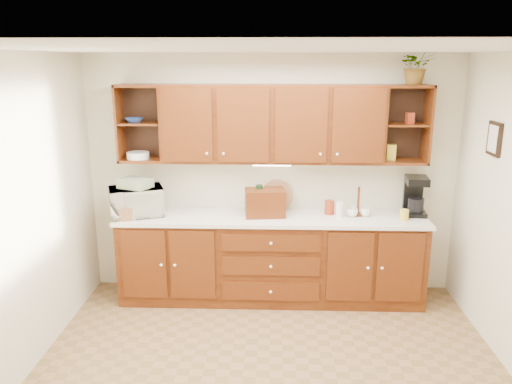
# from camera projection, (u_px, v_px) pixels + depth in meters

# --- Properties ---
(floor) EXTENTS (4.00, 4.00, 0.00)m
(floor) POSITION_uv_depth(u_px,v_px,m) (269.00, 378.00, 4.10)
(floor) COLOR olive
(floor) RESTS_ON ground
(ceiling) EXTENTS (4.00, 4.00, 0.00)m
(ceiling) POSITION_uv_depth(u_px,v_px,m) (272.00, 49.00, 3.43)
(ceiling) COLOR white
(ceiling) RESTS_ON back_wall
(back_wall) EXTENTS (4.00, 0.00, 4.00)m
(back_wall) POSITION_uv_depth(u_px,v_px,m) (272.00, 176.00, 5.46)
(back_wall) COLOR beige
(back_wall) RESTS_ON floor
(left_wall) EXTENTS (0.00, 3.50, 3.50)m
(left_wall) POSITION_uv_depth(u_px,v_px,m) (11.00, 225.00, 3.83)
(left_wall) COLOR beige
(left_wall) RESTS_ON floor
(base_cabinets) EXTENTS (3.20, 0.60, 0.90)m
(base_cabinets) POSITION_uv_depth(u_px,v_px,m) (271.00, 259.00, 5.38)
(base_cabinets) COLOR #3B1506
(base_cabinets) RESTS_ON floor
(countertop) EXTENTS (3.24, 0.64, 0.04)m
(countertop) POSITION_uv_depth(u_px,v_px,m) (271.00, 218.00, 5.25)
(countertop) COLOR silver
(countertop) RESTS_ON base_cabinets
(upper_cabinets) EXTENTS (3.20, 0.33, 0.80)m
(upper_cabinets) POSITION_uv_depth(u_px,v_px,m) (273.00, 124.00, 5.15)
(upper_cabinets) COLOR #3B1506
(upper_cabinets) RESTS_ON back_wall
(undercabinet_light) EXTENTS (0.40, 0.05, 0.02)m
(undercabinet_light) POSITION_uv_depth(u_px,v_px,m) (272.00, 165.00, 5.21)
(undercabinet_light) COLOR white
(undercabinet_light) RESTS_ON upper_cabinets
(framed_picture) EXTENTS (0.03, 0.24, 0.30)m
(framed_picture) POSITION_uv_depth(u_px,v_px,m) (494.00, 139.00, 4.43)
(framed_picture) COLOR black
(framed_picture) RESTS_ON right_wall
(wicker_basket) EXTENTS (0.29, 0.29, 0.13)m
(wicker_basket) POSITION_uv_depth(u_px,v_px,m) (126.00, 212.00, 5.16)
(wicker_basket) COLOR #94653D
(wicker_basket) RESTS_ON countertop
(microwave) EXTENTS (0.64, 0.54, 0.30)m
(microwave) POSITION_uv_depth(u_px,v_px,m) (136.00, 201.00, 5.23)
(microwave) COLOR silver
(microwave) RESTS_ON countertop
(towel_stack) EXTENTS (0.38, 0.34, 0.09)m
(towel_stack) POSITION_uv_depth(u_px,v_px,m) (135.00, 183.00, 5.18)
(towel_stack) COLOR #D3C263
(towel_stack) RESTS_ON microwave
(wine_bottle) EXTENTS (0.08, 0.08, 0.32)m
(wine_bottle) POSITION_uv_depth(u_px,v_px,m) (259.00, 200.00, 5.26)
(wine_bottle) COLOR black
(wine_bottle) RESTS_ON countertop
(woven_tray) EXTENTS (0.36, 0.12, 0.35)m
(woven_tray) POSITION_uv_depth(u_px,v_px,m) (277.00, 210.00, 5.41)
(woven_tray) COLOR #94653D
(woven_tray) RESTS_ON countertop
(bread_box) EXTENTS (0.43, 0.30, 0.29)m
(bread_box) POSITION_uv_depth(u_px,v_px,m) (265.00, 203.00, 5.21)
(bread_box) COLOR #3B1506
(bread_box) RESTS_ON countertop
(mug_tree) EXTENTS (0.29, 0.28, 0.31)m
(mug_tree) POSITION_uv_depth(u_px,v_px,m) (358.00, 211.00, 5.26)
(mug_tree) COLOR #3B1506
(mug_tree) RESTS_ON countertop
(canister_red) EXTENTS (0.13, 0.13, 0.15)m
(canister_red) POSITION_uv_depth(u_px,v_px,m) (329.00, 207.00, 5.29)
(canister_red) COLOR maroon
(canister_red) RESTS_ON countertop
(canister_white) EXTENTS (0.09, 0.09, 0.17)m
(canister_white) POSITION_uv_depth(u_px,v_px,m) (339.00, 210.00, 5.18)
(canister_white) COLOR white
(canister_white) RESTS_ON countertop
(canister_yellow) EXTENTS (0.12, 0.12, 0.11)m
(canister_yellow) POSITION_uv_depth(u_px,v_px,m) (404.00, 215.00, 5.10)
(canister_yellow) COLOR gold
(canister_yellow) RESTS_ON countertop
(coffee_maker) EXTENTS (0.25, 0.30, 0.41)m
(coffee_maker) POSITION_uv_depth(u_px,v_px,m) (415.00, 196.00, 5.27)
(coffee_maker) COLOR black
(coffee_maker) RESTS_ON countertop
(bowl_stack) EXTENTS (0.24, 0.24, 0.05)m
(bowl_stack) POSITION_uv_depth(u_px,v_px,m) (134.00, 120.00, 5.18)
(bowl_stack) COLOR navy
(bowl_stack) RESTS_ON upper_cabinets
(plate_stack) EXTENTS (0.30, 0.30, 0.07)m
(plate_stack) POSITION_uv_depth(u_px,v_px,m) (138.00, 155.00, 5.26)
(plate_stack) COLOR white
(plate_stack) RESTS_ON upper_cabinets
(pantry_box_yellow) EXTENTS (0.10, 0.08, 0.16)m
(pantry_box_yellow) POSITION_uv_depth(u_px,v_px,m) (391.00, 152.00, 5.18)
(pantry_box_yellow) COLOR gold
(pantry_box_yellow) RESTS_ON upper_cabinets
(pantry_box_red) EXTENTS (0.08, 0.08, 0.11)m
(pantry_box_red) POSITION_uv_depth(u_px,v_px,m) (410.00, 118.00, 5.08)
(pantry_box_red) COLOR maroon
(pantry_box_red) RESTS_ON upper_cabinets
(potted_plant) EXTENTS (0.34, 0.30, 0.37)m
(potted_plant) POSITION_uv_depth(u_px,v_px,m) (416.00, 66.00, 4.92)
(potted_plant) COLOR #999999
(potted_plant) RESTS_ON upper_cabinets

